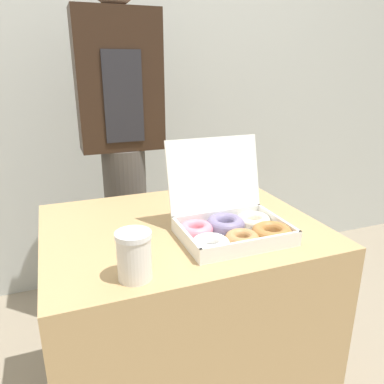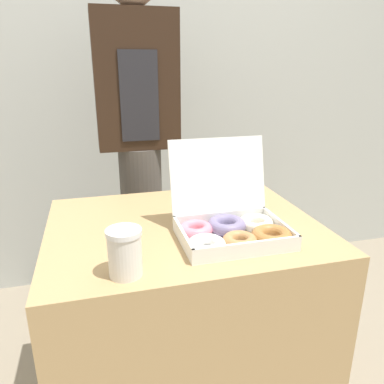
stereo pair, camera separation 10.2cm
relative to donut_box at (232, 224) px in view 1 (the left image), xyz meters
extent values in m
cube|color=#B2B7B2|center=(-0.11, 1.22, 0.50)|extent=(10.00, 0.05, 2.60)
cube|color=tan|center=(-0.11, 0.13, -0.42)|extent=(0.81, 0.65, 0.77)
cube|color=white|center=(0.00, -0.02, -0.03)|extent=(0.29, 0.22, 0.01)
cube|color=white|center=(-0.15, -0.02, -0.01)|extent=(0.01, 0.22, 0.04)
cube|color=white|center=(0.14, -0.02, -0.01)|extent=(0.01, 0.22, 0.04)
cube|color=white|center=(0.00, -0.12, -0.01)|extent=(0.29, 0.01, 0.04)
cube|color=white|center=(0.00, 0.09, -0.01)|extent=(0.29, 0.01, 0.04)
cube|color=white|center=(0.00, 0.12, 0.11)|extent=(0.29, 0.06, 0.21)
torus|color=white|center=(-0.10, -0.07, -0.01)|extent=(0.14, 0.14, 0.03)
torus|color=pink|center=(-0.10, 0.03, -0.02)|extent=(0.12, 0.12, 0.03)
torus|color=#B27F4C|center=(0.00, -0.07, -0.01)|extent=(0.13, 0.13, 0.03)
torus|color=slate|center=(0.00, 0.03, -0.01)|extent=(0.14, 0.14, 0.03)
torus|color=#A87038|center=(0.09, -0.07, -0.01)|extent=(0.16, 0.16, 0.03)
torus|color=silver|center=(0.09, 0.03, -0.02)|extent=(0.14, 0.14, 0.03)
cylinder|color=silver|center=(-0.31, -0.12, 0.02)|extent=(0.08, 0.08, 0.10)
cylinder|color=white|center=(-0.31, -0.12, 0.07)|extent=(0.08, 0.08, 0.01)
cylinder|color=#4C4742|center=(-0.16, 0.74, -0.36)|extent=(0.19, 0.19, 0.88)
cube|color=black|center=(-0.16, 0.74, 0.36)|extent=(0.34, 0.15, 0.56)
cube|color=#232328|center=(-0.16, 0.65, 0.30)|extent=(0.15, 0.01, 0.36)
camera|label=1|loc=(-0.45, -0.86, 0.42)|focal=35.00mm
camera|label=2|loc=(-0.35, -0.89, 0.42)|focal=35.00mm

